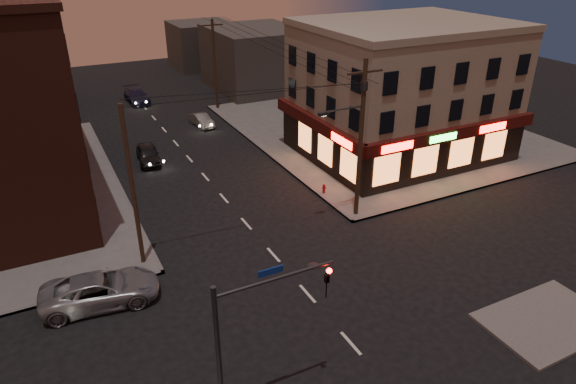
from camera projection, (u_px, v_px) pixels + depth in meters
ground at (307, 294)px, 26.06m from camera, size 120.00×120.00×0.00m
sidewalk_ne at (377, 128)px, 48.52m from camera, size 24.00×28.00×0.15m
pizza_building at (402, 90)px, 40.89m from camera, size 15.85×12.85×10.50m
bg_building_ne_a at (256, 58)px, 60.55m from camera, size 10.00×12.00×7.00m
bg_building_ne_b at (202, 45)px, 71.14m from camera, size 8.00×8.00×6.00m
utility_pole_main at (360, 132)px, 30.86m from camera, size 4.20×0.44×10.00m
utility_pole_far at (215, 65)px, 52.32m from camera, size 0.26×0.26×9.00m
utility_pole_west at (133, 188)px, 26.42m from camera, size 0.24×0.24×9.00m
traffic_signal at (246, 332)px, 17.48m from camera, size 4.49×0.32×6.47m
suv_cross at (100, 290)px, 25.09m from camera, size 5.90×3.27×1.56m
sedan_near at (148, 154)px, 41.08m from camera, size 2.07×4.24×1.39m
sedan_mid at (202, 120)px, 49.14m from camera, size 1.63×3.66×1.17m
sedan_far at (137, 96)px, 56.21m from camera, size 2.19×5.07×1.45m
fire_hydrant at (324, 188)px, 35.91m from camera, size 0.29×0.29×0.68m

